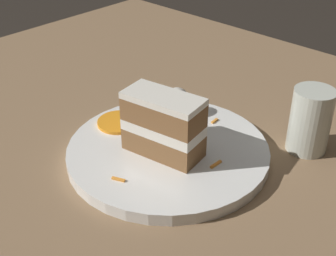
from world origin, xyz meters
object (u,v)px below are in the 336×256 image
object	(u,v)px
orange_garnish	(119,122)
plate	(168,151)
drinking_glass	(309,124)
cake_slice	(163,125)
cream_dollop	(176,101)

from	to	relation	value
orange_garnish	plate	bearing A→B (deg)	93.03
plate	orange_garnish	xyz separation A→B (m)	(0.01, -0.10, 0.01)
plate	drinking_glass	bearing A→B (deg)	138.81
cake_slice	plate	bearing A→B (deg)	-172.24
plate	cream_dollop	world-z (taller)	cream_dollop
cream_dollop	orange_garnish	world-z (taller)	cream_dollop
cake_slice	orange_garnish	size ratio (longest dim) A/B	1.73
cream_dollop	drinking_glass	xyz separation A→B (m)	(-0.08, 0.20, 0.00)
cream_dollop	orange_garnish	bearing A→B (deg)	-28.74
plate	orange_garnish	world-z (taller)	orange_garnish
plate	drinking_glass	distance (m)	0.22
plate	drinking_glass	xyz separation A→B (m)	(-0.16, 0.14, 0.03)
orange_garnish	drinking_glass	distance (m)	0.30
cream_dollop	orange_garnish	size ratio (longest dim) A/B	0.68
cake_slice	orange_garnish	world-z (taller)	cake_slice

